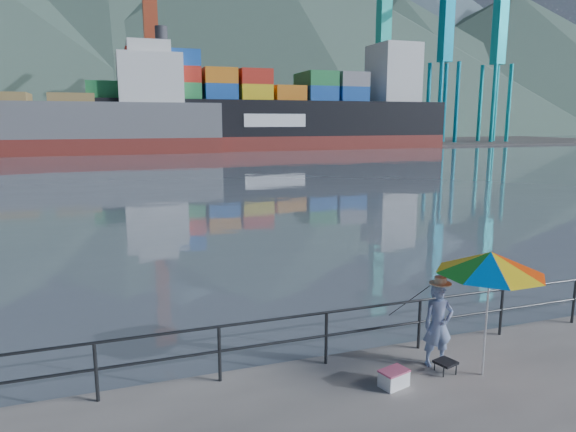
% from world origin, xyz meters
% --- Properties ---
extents(harbor_water, '(500.00, 280.00, 0.00)m').
position_xyz_m(harbor_water, '(0.00, 130.00, 0.00)').
color(harbor_water, slate).
rests_on(harbor_water, ground).
extents(far_dock, '(200.00, 40.00, 0.40)m').
position_xyz_m(far_dock, '(10.00, 93.00, 0.00)').
color(far_dock, '#514F4C').
rests_on(far_dock, ground).
extents(guardrail, '(22.00, 0.06, 1.03)m').
position_xyz_m(guardrail, '(0.00, 1.70, 0.52)').
color(guardrail, '#2D3033').
rests_on(guardrail, ground).
extents(mountains, '(600.00, 332.80, 80.00)m').
position_xyz_m(mountains, '(38.82, 207.75, 35.55)').
color(mountains, '#385147').
rests_on(mountains, ground).
extents(port_cranes, '(116.00, 28.00, 38.40)m').
position_xyz_m(port_cranes, '(31.00, 84.00, 16.00)').
color(port_cranes, '#B42A19').
rests_on(port_cranes, ground).
extents(container_stacks, '(58.00, 5.40, 7.80)m').
position_xyz_m(container_stacks, '(32.75, 93.27, 2.70)').
color(container_stacks, red).
rests_on(container_stacks, ground).
extents(fisherman, '(0.62, 0.46, 1.55)m').
position_xyz_m(fisherman, '(2.92, 0.99, 0.77)').
color(fisherman, '#1F478E').
rests_on(fisherman, ground).
extents(beach_umbrella, '(2.39, 2.39, 2.26)m').
position_xyz_m(beach_umbrella, '(3.47, 0.38, 2.07)').
color(beach_umbrella, white).
rests_on(beach_umbrella, ground).
extents(folding_stool, '(0.42, 0.42, 0.22)m').
position_xyz_m(folding_stool, '(2.89, 0.67, 0.12)').
color(folding_stool, black).
rests_on(folding_stool, ground).
extents(cooler_bag, '(0.53, 0.42, 0.27)m').
position_xyz_m(cooler_bag, '(1.76, 0.54, 0.13)').
color(cooler_bag, white).
rests_on(cooler_bag, ground).
extents(fishing_rod, '(0.26, 1.79, 1.27)m').
position_xyz_m(fishing_rod, '(2.86, 1.94, 0.00)').
color(fishing_rod, black).
rests_on(fishing_rod, ground).
extents(bulk_carrier, '(54.01, 9.35, 14.50)m').
position_xyz_m(bulk_carrier, '(-11.69, 73.69, 4.09)').
color(bulk_carrier, maroon).
rests_on(bulk_carrier, ground).
extents(container_ship, '(61.94, 10.32, 18.10)m').
position_xyz_m(container_ship, '(23.71, 75.84, 5.82)').
color(container_ship, maroon).
rests_on(container_ship, ground).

